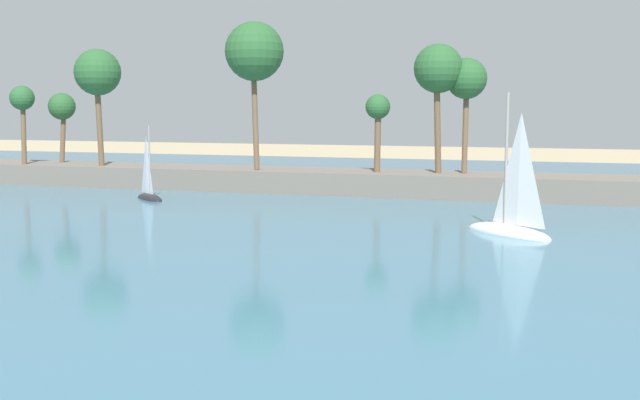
% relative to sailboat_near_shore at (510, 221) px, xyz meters
% --- Properties ---
extents(sea, '(220.00, 89.04, 0.06)m').
position_rel_sailboat_near_shore_xyz_m(sea, '(-2.71, 12.25, -0.76)').
color(sea, teal).
rests_on(sea, ground).
extents(palm_headland, '(101.06, 6.49, 13.51)m').
position_rel_sailboat_near_shore_xyz_m(palm_headland, '(-1.46, 16.64, 2.91)').
color(palm_headland, slate).
rests_on(palm_headland, ground).
extents(sailboat_near_shore, '(5.44, 4.75, 8.10)m').
position_rel_sailboat_near_shore_xyz_m(sailboat_near_shore, '(0.00, 0.00, 0.00)').
color(sailboat_near_shore, white).
rests_on(sailboat_near_shore, sea).
extents(sailboat_mid_bay, '(3.82, 3.53, 5.81)m').
position_rel_sailboat_near_shore_xyz_m(sailboat_mid_bay, '(-26.45, 8.29, -0.21)').
color(sailboat_mid_bay, black).
rests_on(sailboat_mid_bay, sea).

